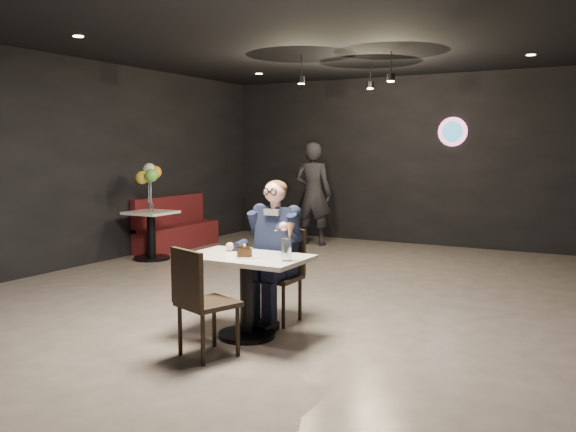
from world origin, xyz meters
The scene contains 17 objects.
floor centered at (0.00, 0.00, 0.00)m, with size 9.00×9.00×0.00m, color gray.
wall_sign centered at (0.80, 4.47, 2.00)m, with size 0.50×0.06×0.50m, color pink, non-canonical shape.
pendant_lights centered at (0.00, 2.00, 2.88)m, with size 1.40×1.20×0.36m, color black.
main_table centered at (0.46, -1.61, 0.38)m, with size 1.10×0.70×0.75m, color white.
chair_far centered at (0.46, -1.06, 0.46)m, with size 0.42×0.46×0.92m, color black.
chair_near centered at (0.46, -2.19, 0.46)m, with size 0.42×0.46×0.92m, color black.
seated_man centered at (0.46, -1.06, 0.72)m, with size 0.60×0.80×1.44m, color black.
dessert_plate centered at (0.53, -1.67, 0.76)m, with size 0.24×0.24×0.01m, color white.
cake_slice centered at (0.52, -1.71, 0.80)m, with size 0.11×0.09×0.08m, color black.
mint_leaf centered at (0.56, -1.71, 0.84)m, with size 0.06×0.04×0.01m, color green.
sundae_glass centered at (0.90, -1.65, 0.84)m, with size 0.08×0.08×0.19m, color silver.
wafer_cone centered at (0.93, -1.63, 1.00)m, with size 0.07×0.07×0.14m, color tan.
booth_bench centered at (-3.25, 2.01, 0.45)m, with size 0.45×1.79×0.90m, color #480F15.
side_table centered at (-2.95, 1.01, 0.41)m, with size 0.65×0.65×0.81m, color white.
balloon_vase centered at (-2.95, 1.01, 0.82)m, with size 0.09×0.09×0.14m, color silver.
balloon_bunch centered at (-2.95, 1.01, 1.20)m, with size 0.37×0.37×0.61m, color yellow.
passerby centered at (-1.40, 3.52, 0.91)m, with size 0.67×0.44×1.83m, color black.
Camera 1 is at (3.38, -6.16, 1.70)m, focal length 38.00 mm.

